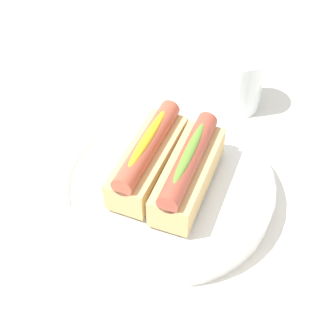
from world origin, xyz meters
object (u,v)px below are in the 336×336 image
at_px(hotdog_back, 188,171).
at_px(hotdog_front, 148,157).
at_px(serving_bowl, 168,188).
at_px(water_glass, 239,85).

bearing_deg(hotdog_back, hotdog_front, -77.24).
xyz_separation_m(hotdog_front, hotdog_back, (-0.01, 0.05, 0.00)).
distance_m(serving_bowl, hotdog_front, 0.05).
height_order(hotdog_front, hotdog_back, same).
relative_size(serving_bowl, hotdog_back, 1.73).
bearing_deg(water_glass, hotdog_front, 2.13).
distance_m(hotdog_front, water_glass, 0.22).
xyz_separation_m(hotdog_front, water_glass, (-0.22, -0.01, -0.03)).
relative_size(serving_bowl, hotdog_front, 1.73).
relative_size(hotdog_front, hotdog_back, 1.00).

